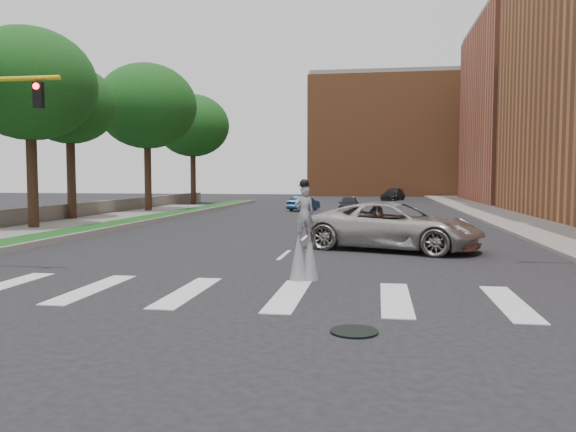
{
  "coord_description": "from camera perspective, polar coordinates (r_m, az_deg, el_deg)",
  "views": [
    {
      "loc": [
        3.4,
        -12.35,
        2.9
      ],
      "look_at": [
        0.69,
        4.6,
        1.7
      ],
      "focal_mm": 35.0,
      "sensor_mm": 36.0,
      "label": 1
    }
  ],
  "objects": [
    {
      "name": "ground_plane",
      "position": [
        13.13,
        -6.24,
        -8.79
      ],
      "size": [
        160.0,
        160.0,
        0.0
      ],
      "primitive_type": "plane",
      "color": "black",
      "rests_on": "ground"
    },
    {
      "name": "grass_median",
      "position": [
        35.72,
        -15.62,
        -0.6
      ],
      "size": [
        2.0,
        60.0,
        0.25
      ],
      "primitive_type": "cube",
      "color": "#134516",
      "rests_on": "ground"
    },
    {
      "name": "median_curb",
      "position": [
        35.3,
        -14.07,
        -0.6
      ],
      "size": [
        0.2,
        60.0,
        0.28
      ],
      "primitive_type": "cube",
      "color": "gray",
      "rests_on": "ground"
    },
    {
      "name": "sidewalk_right",
      "position": [
        38.55,
        22.69,
        -0.48
      ],
      "size": [
        5.0,
        90.0,
        0.18
      ],
      "primitive_type": "cube",
      "color": "slate",
      "rests_on": "ground"
    },
    {
      "name": "stone_wall",
      "position": [
        40.02,
        -21.61,
        0.36
      ],
      "size": [
        0.5,
        56.0,
        1.1
      ],
      "primitive_type": "cube",
      "color": "#605B52",
      "rests_on": "ground"
    },
    {
      "name": "manhole",
      "position": [
        10.75,
        6.74,
        -11.58
      ],
      "size": [
        0.9,
        0.9,
        0.04
      ],
      "primitive_type": "cylinder",
      "color": "black",
      "rests_on": "ground"
    },
    {
      "name": "building_far",
      "position": [
        69.27,
        24.95,
        9.52
      ],
      "size": [
        16.0,
        22.0,
        20.0
      ],
      "primitive_type": "cube",
      "color": "#B45D42",
      "rests_on": "ground"
    },
    {
      "name": "building_backdrop",
      "position": [
        90.59,
        10.78,
        7.8
      ],
      "size": [
        26.0,
        14.0,
        18.0
      ],
      "primitive_type": "cube",
      "color": "#9B5A30",
      "rests_on": "ground"
    },
    {
      "name": "stilt_performer",
      "position": [
        15.69,
        1.65,
        -2.68
      ],
      "size": [
        0.81,
        0.65,
        2.84
      ],
      "rotation": [
        0.0,
        0.0,
        3.55
      ],
      "color": "black",
      "rests_on": "ground"
    },
    {
      "name": "suv_crossing",
      "position": [
        22.67,
        10.75,
        -1.0
      ],
      "size": [
        7.5,
        5.17,
        1.9
      ],
      "primitive_type": "imported",
      "rotation": [
        0.0,
        0.0,
        1.25
      ],
      "color": "#B0AEA6",
      "rests_on": "ground"
    },
    {
      "name": "car_near",
      "position": [
        45.14,
        6.21,
        1.15
      ],
      "size": [
        1.59,
        3.94,
        1.34
      ],
      "primitive_type": "imported",
      "rotation": [
        0.0,
        0.0,
        0.0
      ],
      "color": "black",
      "rests_on": "ground"
    },
    {
      "name": "car_mid",
      "position": [
        47.98,
        1.61,
        1.27
      ],
      "size": [
        2.57,
        3.93,
        1.22
      ],
      "primitive_type": "imported",
      "rotation": [
        0.0,
        0.0,
        2.77
      ],
      "color": "navy",
      "rests_on": "ground"
    },
    {
      "name": "car_far",
      "position": [
        70.62,
        10.62,
        2.18
      ],
      "size": [
        3.48,
        5.41,
        1.46
      ],
      "primitive_type": "imported",
      "rotation": [
        0.0,
        0.0,
        -0.31
      ],
      "color": "black",
      "rests_on": "ground"
    },
    {
      "name": "tree_2",
      "position": [
        33.6,
        -24.79,
        12.03
      ],
      "size": [
        7.03,
        7.03,
        10.82
      ],
      "color": "black",
      "rests_on": "ground"
    },
    {
      "name": "tree_3",
      "position": [
        39.53,
        -21.32,
        10.44
      ],
      "size": [
        5.96,
        5.96,
        10.1
      ],
      "color": "black",
      "rests_on": "ground"
    },
    {
      "name": "tree_4",
      "position": [
        47.19,
        -14.16,
        10.74
      ],
      "size": [
        7.99,
        7.99,
        11.95
      ],
      "color": "black",
      "rests_on": "ground"
    },
    {
      "name": "tree_5",
      "position": [
        59.55,
        -9.67,
        9.02
      ],
      "size": [
        7.56,
        7.56,
        11.4
      ],
      "color": "black",
      "rests_on": "ground"
    }
  ]
}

